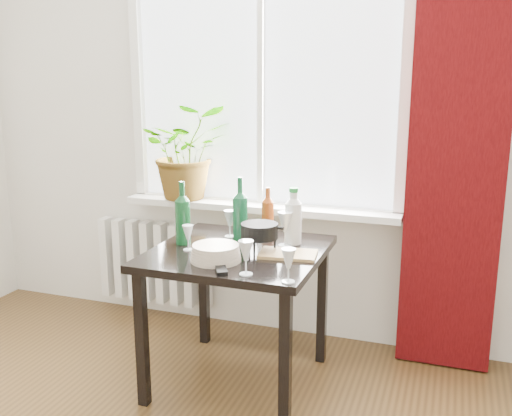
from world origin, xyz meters
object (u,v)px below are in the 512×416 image
(bottle_amber, at_px, (268,211))
(tv_remote, at_px, (221,268))
(wineglass_front_right, at_px, (246,258))
(cutting_board, at_px, (288,254))
(plate_stack, at_px, (216,253))
(potted_plant, at_px, (187,152))
(wineglass_back_left, at_px, (230,224))
(cleaning_bottle, at_px, (293,215))
(wineglass_front_left, at_px, (188,238))
(fondue_pot, at_px, (259,237))
(wineglass_back_center, at_px, (285,229))
(wine_bottle_right, at_px, (240,208))
(wineglass_far_right, at_px, (288,265))
(table, at_px, (238,266))
(wine_bottle_left, at_px, (183,212))
(radiator, at_px, (155,262))

(bottle_amber, xyz_separation_m, tv_remote, (-0.02, -0.62, -0.13))
(wineglass_front_right, relative_size, cutting_board, 0.58)
(plate_stack, relative_size, cutting_board, 0.87)
(potted_plant, distance_m, wineglass_back_left, 0.69)
(bottle_amber, bearing_deg, plate_stack, -100.49)
(cleaning_bottle, xyz_separation_m, wineglass_front_left, (-0.47, -0.30, -0.09))
(potted_plant, height_order, wineglass_back_left, potted_plant)
(wineglass_front_left, relative_size, fondue_pot, 0.63)
(potted_plant, relative_size, bottle_amber, 2.13)
(cleaning_bottle, xyz_separation_m, plate_stack, (-0.27, -0.41, -0.11))
(wineglass_back_center, height_order, wineglass_back_left, wineglass_back_center)
(wine_bottle_right, relative_size, wineglass_far_right, 2.24)
(potted_plant, relative_size, wineglass_front_right, 3.68)
(table, bearing_deg, wineglass_front_left, -156.29)
(table, xyz_separation_m, bottle_amber, (0.06, 0.30, 0.23))
(bottle_amber, height_order, wineglass_front_left, bottle_amber)
(wine_bottle_left, xyz_separation_m, cleaning_bottle, (0.55, 0.19, -0.02))
(radiator, xyz_separation_m, wineglass_far_right, (1.23, -1.01, 0.44))
(table, distance_m, wineglass_front_right, 0.42)
(wine_bottle_left, distance_m, wineglass_back_left, 0.28)
(wineglass_front_right, height_order, wineglass_far_right, wineglass_front_right)
(wineglass_front_left, bearing_deg, wine_bottle_left, 127.35)
(potted_plant, relative_size, wineglass_far_right, 3.84)
(cleaning_bottle, xyz_separation_m, wineglass_back_left, (-0.36, 0.00, -0.08))
(wineglass_back_left, bearing_deg, fondue_pot, -39.13)
(wine_bottle_left, height_order, bottle_amber, wine_bottle_left)
(cleaning_bottle, bearing_deg, wineglass_far_right, -76.17)
(plate_stack, bearing_deg, radiator, 134.21)
(fondue_pot, bearing_deg, wine_bottle_left, -163.12)
(radiator, xyz_separation_m, wineglass_front_right, (1.02, -0.98, 0.44))
(wineglass_front_right, height_order, cutting_board, wineglass_front_right)
(wineglass_back_center, height_order, fondue_pot, wineglass_back_center)
(fondue_pot, bearing_deg, wineglass_back_center, 71.30)
(cutting_board, bearing_deg, fondue_pot, 173.45)
(wineglass_front_left, bearing_deg, wineglass_front_right, -31.38)
(table, height_order, wineglass_far_right, wineglass_far_right)
(wineglass_back_center, bearing_deg, wineglass_far_right, -71.96)
(plate_stack, bearing_deg, fondue_pot, 55.38)
(potted_plant, height_order, wineglass_front_right, potted_plant)
(table, height_order, cutting_board, cutting_board)
(table, height_order, wineglass_front_right, wineglass_front_right)
(table, height_order, wineglass_front_left, wineglass_front_left)
(fondue_pot, height_order, cutting_board, fondue_pot)
(wineglass_front_right, relative_size, tv_remote, 0.99)
(wineglass_back_center, distance_m, wineglass_front_left, 0.50)
(radiator, xyz_separation_m, wine_bottle_right, (0.80, -0.45, 0.53))
(bottle_amber, height_order, cleaning_bottle, cleaning_bottle)
(wineglass_far_right, bearing_deg, potted_plant, 133.98)
(wineglass_far_right, xyz_separation_m, plate_stack, (-0.41, 0.17, -0.04))
(table, height_order, cleaning_bottle, cleaning_bottle)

